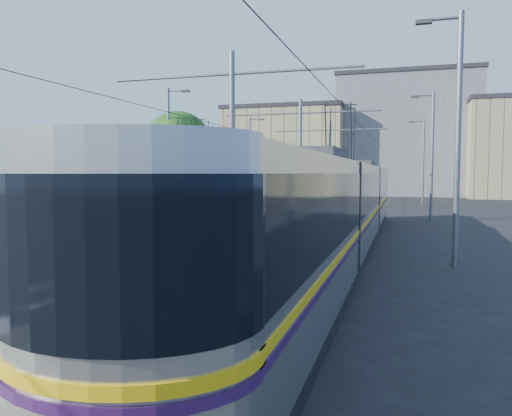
% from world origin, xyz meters
% --- Properties ---
extents(ground, '(160.00, 160.00, 0.00)m').
position_xyz_m(ground, '(0.00, 0.00, 0.00)').
color(ground, black).
rests_on(ground, ground).
extents(platform, '(4.00, 50.00, 0.30)m').
position_xyz_m(platform, '(0.00, 17.00, 0.15)').
color(platform, gray).
rests_on(platform, ground).
extents(tactile_strip_left, '(0.70, 50.00, 0.01)m').
position_xyz_m(tactile_strip_left, '(-1.45, 17.00, 0.30)').
color(tactile_strip_left, gray).
rests_on(tactile_strip_left, platform).
extents(tactile_strip_right, '(0.70, 50.00, 0.01)m').
position_xyz_m(tactile_strip_right, '(1.45, 17.00, 0.30)').
color(tactile_strip_right, gray).
rests_on(tactile_strip_right, platform).
extents(rails, '(8.71, 70.00, 0.03)m').
position_xyz_m(rails, '(0.00, 17.00, 0.02)').
color(rails, gray).
rests_on(rails, ground).
extents(tram_left, '(2.43, 31.75, 5.50)m').
position_xyz_m(tram_left, '(-3.60, 12.76, 1.71)').
color(tram_left, black).
rests_on(tram_left, ground).
extents(tram_right, '(2.43, 31.37, 5.50)m').
position_xyz_m(tram_right, '(3.60, 9.73, 1.86)').
color(tram_right, black).
rests_on(tram_right, ground).
extents(catenary, '(9.20, 70.00, 7.00)m').
position_xyz_m(catenary, '(0.00, 14.15, 4.52)').
color(catenary, slate).
rests_on(catenary, platform).
extents(street_lamps, '(15.18, 38.22, 8.00)m').
position_xyz_m(street_lamps, '(-0.00, 21.00, 4.18)').
color(street_lamps, slate).
rests_on(street_lamps, ground).
extents(shelter, '(1.10, 1.33, 2.54)m').
position_xyz_m(shelter, '(0.84, 15.57, 1.63)').
color(shelter, black).
rests_on(shelter, platform).
extents(tree, '(4.71, 4.36, 6.85)m').
position_xyz_m(tree, '(-7.38, 19.80, 4.63)').
color(tree, '#382314').
rests_on(tree, ground).
extents(building_left, '(16.32, 12.24, 12.07)m').
position_xyz_m(building_left, '(-10.00, 60.00, 6.05)').
color(building_left, tan).
rests_on(building_left, ground).
extents(building_centre, '(18.36, 14.28, 16.24)m').
position_xyz_m(building_centre, '(6.00, 64.00, 8.13)').
color(building_centre, gray).
rests_on(building_centre, ground).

